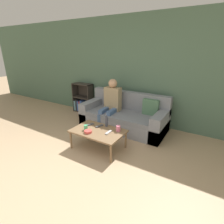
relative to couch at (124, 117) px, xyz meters
The scene contains 13 objects.
ground_plane 2.42m from the couch, 87.36° to the right, with size 22.00×22.00×0.00m, color tan.
wall_back 1.17m from the couch, 78.56° to the left, with size 12.00×0.06×2.60m.
couch is the anchor object (origin of this frame).
bookshelf 1.65m from the couch, 166.47° to the left, with size 0.62×0.28×0.87m.
coffee_table 1.11m from the couch, 89.11° to the right, with size 0.99×0.63×0.38m.
person_adult 0.51m from the couch, 166.58° to the right, with size 0.40×0.63×1.17m.
cup_near 1.23m from the couch, 99.20° to the right, with size 0.07×0.07×0.10m.
cup_far 1.01m from the couch, 68.94° to the right, with size 0.08×0.08×0.11m.
tv_remote_0 1.04m from the couch, 105.05° to the right, with size 0.11×0.18×0.02m.
tv_remote_1 0.96m from the couch, 93.75° to the right, with size 0.10×0.18×0.02m.
tv_remote_2 1.13m from the couch, 77.38° to the right, with size 0.05×0.17×0.02m.
snack_bowl 1.29m from the couch, 93.80° to the right, with size 0.14×0.14×0.05m.
bottle 0.89m from the couch, 86.72° to the right, with size 0.06×0.06×0.24m.
Camera 1 is at (1.69, -1.12, 1.85)m, focal length 28.00 mm.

